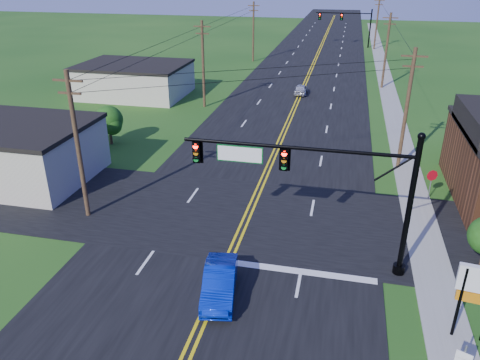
% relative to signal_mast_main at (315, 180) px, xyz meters
% --- Properties ---
extents(road_main, '(16.00, 220.00, 0.04)m').
position_rel_signal_mast_main_xyz_m(road_main, '(-4.34, 42.00, -4.73)').
color(road_main, black).
rests_on(road_main, ground).
extents(road_cross, '(70.00, 10.00, 0.04)m').
position_rel_signal_mast_main_xyz_m(road_cross, '(-4.34, 4.00, -4.73)').
color(road_cross, black).
rests_on(road_cross, ground).
extents(sidewalk, '(2.00, 160.00, 0.08)m').
position_rel_signal_mast_main_xyz_m(sidewalk, '(6.16, 32.00, -4.71)').
color(sidewalk, gray).
rests_on(sidewalk, ground).
extents(signal_mast_main, '(11.30, 0.60, 7.48)m').
position_rel_signal_mast_main_xyz_m(signal_mast_main, '(0.00, 0.00, 0.00)').
color(signal_mast_main, black).
rests_on(signal_mast_main, ground).
extents(signal_mast_far, '(10.98, 0.60, 7.48)m').
position_rel_signal_mast_main_xyz_m(signal_mast_far, '(0.10, 72.00, -0.20)').
color(signal_mast_far, black).
rests_on(signal_mast_far, ground).
extents(cream_bldg_near, '(10.20, 8.20, 4.10)m').
position_rel_signal_mast_main_xyz_m(cream_bldg_near, '(-21.34, 6.00, -2.69)').
color(cream_bldg_near, beige).
rests_on(cream_bldg_near, ground).
extents(cream_bldg_far, '(12.20, 9.20, 3.70)m').
position_rel_signal_mast_main_xyz_m(cream_bldg_far, '(-23.34, 30.00, -2.89)').
color(cream_bldg_far, beige).
rests_on(cream_bldg_far, ground).
extents(utility_pole_left_a, '(1.80, 0.28, 9.00)m').
position_rel_signal_mast_main_xyz_m(utility_pole_left_a, '(-13.84, 2.00, -0.03)').
color(utility_pole_left_a, '#372319').
rests_on(utility_pole_left_a, ground).
extents(utility_pole_left_b, '(1.80, 0.28, 9.00)m').
position_rel_signal_mast_main_xyz_m(utility_pole_left_b, '(-13.84, 27.00, -0.03)').
color(utility_pole_left_b, '#372319').
rests_on(utility_pole_left_b, ground).
extents(utility_pole_left_c, '(1.80, 0.28, 9.00)m').
position_rel_signal_mast_main_xyz_m(utility_pole_left_c, '(-13.84, 54.00, -0.03)').
color(utility_pole_left_c, '#372319').
rests_on(utility_pole_left_c, ground).
extents(utility_pole_right_a, '(1.80, 0.28, 9.00)m').
position_rel_signal_mast_main_xyz_m(utility_pole_right_a, '(5.46, 14.00, -0.03)').
color(utility_pole_right_a, '#372319').
rests_on(utility_pole_right_a, ground).
extents(utility_pole_right_b, '(1.80, 0.28, 9.00)m').
position_rel_signal_mast_main_xyz_m(utility_pole_right_b, '(5.46, 40.00, -0.03)').
color(utility_pole_right_b, '#372319').
rests_on(utility_pole_right_b, ground).
extents(utility_pole_right_c, '(1.80, 0.28, 9.00)m').
position_rel_signal_mast_main_xyz_m(utility_pole_right_c, '(5.46, 70.00, -0.03)').
color(utility_pole_right_c, '#372319').
rests_on(utility_pole_right_c, ground).
extents(tree_right_back, '(3.00, 3.00, 4.10)m').
position_rel_signal_mast_main_xyz_m(tree_right_back, '(11.66, 18.00, -2.15)').
color(tree_right_back, '#372319').
rests_on(tree_right_back, ground).
extents(tree_left, '(2.40, 2.40, 3.37)m').
position_rel_signal_mast_main_xyz_m(tree_left, '(-18.34, 14.00, -2.59)').
color(tree_left, '#372319').
rests_on(tree_left, ground).
extents(blue_car, '(2.15, 4.36, 1.37)m').
position_rel_signal_mast_main_xyz_m(blue_car, '(-3.87, -3.65, -4.06)').
color(blue_car, '#0823B1').
rests_on(blue_car, ground).
extents(distant_car, '(1.45, 3.54, 1.20)m').
position_rel_signal_mast_main_xyz_m(distant_car, '(-4.12, 34.58, -4.15)').
color(distant_car, silver).
rests_on(distant_car, ground).
extents(stop_sign, '(0.72, 0.28, 2.10)m').
position_rel_signal_mast_main_xyz_m(stop_sign, '(7.03, 8.98, -3.24)').
color(stop_sign, slate).
rests_on(stop_sign, ground).
extents(pylon_sign, '(1.73, 0.46, 3.53)m').
position_rel_signal_mast_main_xyz_m(pylon_sign, '(6.87, -4.06, -2.17)').
color(pylon_sign, black).
rests_on(pylon_sign, ground).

